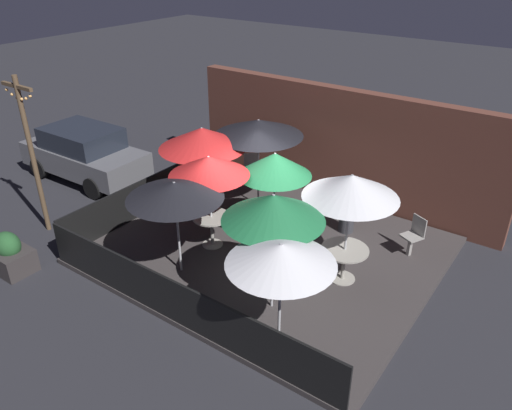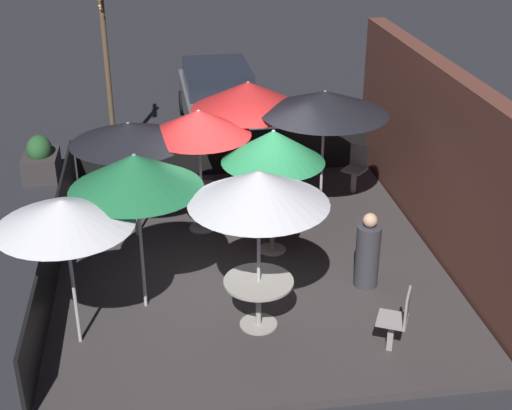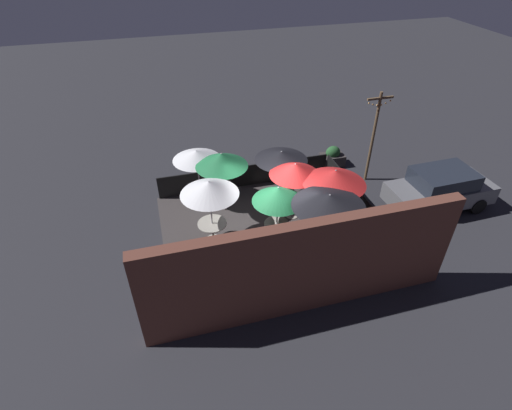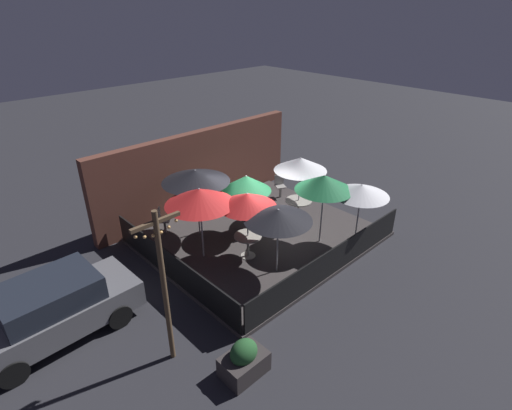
{
  "view_description": "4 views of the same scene",
  "coord_description": "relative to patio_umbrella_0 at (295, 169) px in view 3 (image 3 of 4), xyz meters",
  "views": [
    {
      "loc": [
        5.47,
        -8.21,
        6.54
      ],
      "look_at": [
        -0.51,
        0.19,
        1.02
      ],
      "focal_mm": 35.0,
      "sensor_mm": 36.0,
      "label": 1
    },
    {
      "loc": [
        10.4,
        -1.34,
        6.23
      ],
      "look_at": [
        0.32,
        0.11,
        1.26
      ],
      "focal_mm": 50.0,
      "sensor_mm": 36.0,
      "label": 2
    },
    {
      "loc": [
        3.34,
        10.47,
        9.4
      ],
      "look_at": [
        0.28,
        -0.52,
        0.99
      ],
      "focal_mm": 28.0,
      "sensor_mm": 36.0,
      "label": 3
    },
    {
      "loc": [
        -8.44,
        -8.65,
        7.53
      ],
      "look_at": [
        0.31,
        0.52,
        1.02
      ],
      "focal_mm": 28.0,
      "sensor_mm": 36.0,
      "label": 4
    }
  ],
  "objects": [
    {
      "name": "patio_chair_0",
      "position": [
        -1.17,
        3.19,
        -1.51
      ],
      "size": [
        0.57,
        0.57,
        0.95
      ],
      "rotation": [
        0.0,
        0.0,
        -0.76
      ],
      "color": "gray",
      "rests_on": "patio_deck"
    },
    {
      "name": "dining_table_1",
      "position": [
        3.12,
        0.58,
        -1.43
      ],
      "size": [
        1.0,
        1.0,
        0.75
      ],
      "color": "#9E998E",
      "rests_on": "patio_deck"
    },
    {
      "name": "patron_0",
      "position": [
        2.29,
        2.42,
        -1.47
      ],
      "size": [
        0.52,
        0.52,
        1.26
      ],
      "rotation": [
        0.0,
        0.0,
        4.15
      ],
      "color": "#333338",
      "rests_on": "patio_deck"
    },
    {
      "name": "patio_umbrella_2",
      "position": [
        0.99,
        1.13,
        -0.11
      ],
      "size": [
        1.7,
        1.7,
        2.19
      ],
      "color": "#B2B2B7",
      "rests_on": "patio_deck"
    },
    {
      "name": "patio_umbrella_7",
      "position": [
        3.15,
        -1.96,
        -0.02
      ],
      "size": [
        1.81,
        1.81,
        2.2
      ],
      "color": "#B2B2B7",
      "rests_on": "patio_deck"
    },
    {
      "name": "patio_umbrella_0",
      "position": [
        0.0,
        0.0,
        0.0
      ],
      "size": [
        1.81,
        1.81,
        2.26
      ],
      "color": "#B2B2B7",
      "rests_on": "patio_deck"
    },
    {
      "name": "parked_car_0",
      "position": [
        -5.69,
        0.84,
        -1.31
      ],
      "size": [
        4.06,
        1.86,
        1.62
      ],
      "rotation": [
        0.0,
        0.0,
        0.02
      ],
      "color": "#5B5B60",
      "rests_on": "ground_plane"
    },
    {
      "name": "light_post",
      "position": [
        -4.0,
        -1.71,
        0.03
      ],
      "size": [
        1.1,
        0.12,
        3.91
      ],
      "color": "brown",
      "rests_on": "ground_plane"
    },
    {
      "name": "patio_chair_1",
      "position": [
        3.98,
        2.34,
        -1.51
      ],
      "size": [
        0.53,
        0.53,
        0.95
      ],
      "rotation": [
        0.0,
        0.0,
        -2.02
      ],
      "color": "gray",
      "rests_on": "patio_deck"
    },
    {
      "name": "dining_table_2",
      "position": [
        0.99,
        1.13,
        -1.47
      ],
      "size": [
        0.87,
        0.87,
        0.71
      ],
      "color": "#9E998E",
      "rests_on": "patio_deck"
    },
    {
      "name": "patio_umbrella_1",
      "position": [
        3.12,
        0.58,
        0.16
      ],
      "size": [
        1.92,
        1.92,
        2.44
      ],
      "color": "#B2B2B7",
      "rests_on": "patio_deck"
    },
    {
      "name": "dining_table_0",
      "position": [
        -0.0,
        -0.0,
        -1.42
      ],
      "size": [
        0.89,
        0.89,
        0.77
      ],
      "color": "#9E998E",
      "rests_on": "patio_deck"
    },
    {
      "name": "patio_umbrella_6",
      "position": [
        2.39,
        -1.04,
        0.17
      ],
      "size": [
        1.89,
        1.89,
        2.47
      ],
      "color": "#B2B2B7",
      "rests_on": "patio_deck"
    },
    {
      "name": "planter_box",
      "position": [
        -3.1,
        -3.23,
        -1.76
      ],
      "size": [
        1.02,
        0.72,
        0.94
      ],
      "color": "#332D2D",
      "rests_on": "ground_plane"
    },
    {
      "name": "patio_deck",
      "position": [
        1.17,
        0.66,
        -2.09
      ],
      "size": [
        7.35,
        6.35,
        0.12
      ],
      "color": "#383333",
      "rests_on": "ground_plane"
    },
    {
      "name": "fence_front",
      "position": [
        1.17,
        -2.47,
        -1.56
      ],
      "size": [
        7.15,
        0.05,
        0.95
      ],
      "color": "black",
      "rests_on": "patio_deck"
    },
    {
      "name": "patio_umbrella_4",
      "position": [
        -1.05,
        0.99,
        0.12
      ],
      "size": [
        2.15,
        2.15,
        2.41
      ],
      "color": "#B2B2B7",
      "rests_on": "patio_deck"
    },
    {
      "name": "patio_umbrella_3",
      "position": [
        0.1,
        -1.19,
        -0.08
      ],
      "size": [
        2.0,
        2.0,
        2.13
      ],
      "color": "#B2B2B7",
      "rests_on": "patio_deck"
    },
    {
      "name": "fence_side_left",
      "position": [
        -2.46,
        0.66,
        -1.56
      ],
      "size": [
        0.05,
        6.15,
        0.95
      ],
      "color": "black",
      "rests_on": "patio_deck"
    },
    {
      "name": "patio_umbrella_5",
      "position": [
        -0.27,
        2.26,
        0.18
      ],
      "size": [
        2.3,
        2.3,
        2.42
      ],
      "color": "#B2B2B7",
      "rests_on": "patio_deck"
    },
    {
      "name": "building_wall",
      "position": [
        1.17,
        4.06,
        -0.57
      ],
      "size": [
        8.95,
        0.36,
        3.17
      ],
      "color": "brown",
      "rests_on": "ground_plane"
    },
    {
      "name": "ground_plane",
      "position": [
        1.17,
        0.66,
        -2.15
      ],
      "size": [
        60.0,
        60.0,
        0.0
      ],
      "primitive_type": "plane",
      "color": "#26262B"
    }
  ]
}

